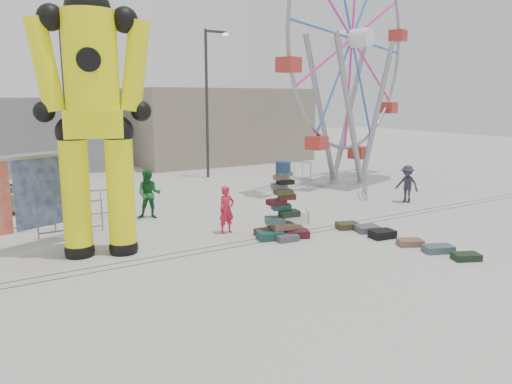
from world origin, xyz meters
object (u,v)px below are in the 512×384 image
barricade_wheel_front (365,184)px  barricade_dummy_c (87,205)px  steamer_trunk (295,217)px  barricade_wheel_back (294,171)px  barricade_dummy_a (22,216)px  pedestrian_grey (407,184)px  lamp_post_left (67,96)px  pedestrian_green (149,194)px  crash_test_dummy (93,103)px  barricade_dummy_b (71,219)px  lamp_post_right (208,96)px  ferris_wheel (351,58)px  suitcase_tower (282,216)px  banner_scaffold (11,182)px  pedestrian_black (75,211)px  pedestrian_red (227,210)px

barricade_wheel_front → barricade_dummy_c: bearing=118.9°
steamer_trunk → barricade_wheel_front: bearing=44.3°
barricade_dummy_c → barricade_wheel_back: (11.59, 3.01, 0.00)m
barricade_dummy_a → pedestrian_grey: (14.57, -3.40, 0.25)m
lamp_post_left → pedestrian_grey: lamp_post_left is taller
barricade_dummy_c → pedestrian_green: 2.27m
crash_test_dummy → barricade_dummy_b: size_ratio=4.06×
lamp_post_right → lamp_post_left: 7.28m
barricade_dummy_a → pedestrian_green: bearing=3.0°
pedestrian_green → ferris_wheel: bearing=39.3°
suitcase_tower → banner_scaffold: banner_scaffold is taller
lamp_post_right → pedestrian_green: lamp_post_right is taller
lamp_post_right → barricade_wheel_front: lamp_post_right is taller
banner_scaffold → steamer_trunk: size_ratio=4.28×
barricade_wheel_front → pedestrian_black: size_ratio=1.26×
ferris_wheel → steamer_trunk: ferris_wheel is taller
banner_scaffold → pedestrian_green: (4.76, 2.20, -1.21)m
crash_test_dummy → pedestrian_grey: bearing=19.7°
lamp_post_right → pedestrian_grey: bearing=-69.4°
barricade_dummy_b → pedestrian_red: bearing=-28.5°
suitcase_tower → barricade_wheel_back: (6.88, 8.69, -0.13)m
lamp_post_left → ferris_wheel: bearing=-30.8°
pedestrian_black → crash_test_dummy: bearing=90.7°
lamp_post_left → lamp_post_right: bearing=-15.9°
lamp_post_right → steamer_trunk: lamp_post_right is taller
crash_test_dummy → barricade_wheel_back: size_ratio=4.06×
barricade_wheel_back → pedestrian_green: size_ratio=1.10×
lamp_post_right → pedestrian_grey: size_ratio=5.03×
banner_scaffold → barricade_dummy_b: (1.78, 1.34, -1.57)m
crash_test_dummy → barricade_wheel_front: bearing=28.4°
barricade_wheel_front → barricade_dummy_a: bearing=123.4°
banner_scaffold → barricade_dummy_b: size_ratio=1.93×
lamp_post_left → pedestrian_grey: (11.01, -12.64, -3.69)m
lamp_post_right → pedestrian_black: lamp_post_right is taller
barricade_dummy_a → pedestrian_grey: pedestrian_grey is taller
crash_test_dummy → pedestrian_black: crash_test_dummy is taller
ferris_wheel → pedestrian_green: 13.08m
steamer_trunk → barricade_dummy_b: size_ratio=0.45×
pedestrian_red → suitcase_tower: bearing=-51.6°
suitcase_tower → pedestrian_black: suitcase_tower is taller
barricade_wheel_front → ferris_wheel: bearing=8.8°
barricade_dummy_a → barricade_dummy_c: same height
barricade_dummy_c → barricade_wheel_back: same height
barricade_dummy_c → pedestrian_grey: bearing=-17.3°
lamp_post_right → banner_scaffold: lamp_post_right is taller
barricade_wheel_front → pedestrian_grey: 2.00m
steamer_trunk → pedestrian_green: 5.43m
pedestrian_red → pedestrian_black: (-4.25, 2.41, 0.01)m
banner_scaffold → pedestrian_grey: bearing=-25.0°
lamp_post_left → barricade_wheel_front: (10.41, -10.74, -3.93)m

